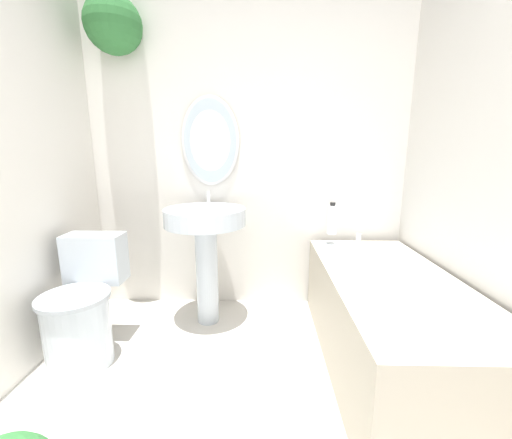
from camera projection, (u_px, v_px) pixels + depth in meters
The scene contains 6 objects.
wall_back at pixel (232, 138), 2.34m from camera, with size 2.48×0.38×2.40m.
toilet at pixel (83, 310), 1.82m from camera, with size 0.38×0.53×0.71m.
pedestal_sink at pixel (206, 236), 2.17m from camera, with size 0.56×0.56×0.93m.
bathtub at pixel (388, 320), 1.76m from camera, with size 0.68×1.47×0.62m.
shampoo_bottle at pixel (332, 219), 2.29m from camera, with size 0.07×0.07×0.23m.
bath_mat at pixel (186, 388), 1.62m from camera, with size 0.63×0.39×0.02m.
Camera 1 is at (0.12, -0.16, 1.20)m, focal length 22.00 mm.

